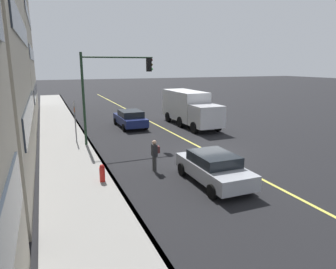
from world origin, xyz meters
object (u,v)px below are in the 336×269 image
Objects in this scene: street_sign_post at (75,119)px; truck_white at (189,108)px; traffic_light_mast at (111,82)px; car_navy at (130,118)px; pedestrian_with_backpack at (155,153)px; fire_hydrant at (102,175)px; car_silver at (214,168)px.

truck_white is at bearing -73.52° from street_sign_post.
car_navy is at bearing -26.85° from traffic_light_mast.
street_sign_post reaches higher than car_navy.
pedestrian_with_backpack is at bearing 170.77° from car_navy.
fire_hydrant is at bearing 105.39° from pedestrian_with_backpack.
pedestrian_with_backpack is 6.84m from traffic_light_mast.
traffic_light_mast is at bearing 153.15° from car_navy.
car_silver is 10.72m from street_sign_post.
car_silver is 0.92× the size of car_navy.
street_sign_post is at bearing 65.92° from traffic_light_mast.
car_silver is 4.94m from fire_hydrant.
fire_hydrant is (1.70, 4.63, -0.26)m from car_silver.
car_navy is at bearing -9.23° from pedestrian_with_backpack.
fire_hydrant is at bearing 163.81° from traffic_light_mast.
pedestrian_with_backpack is 7.69m from street_sign_post.
car_navy reaches higher than car_silver.
truck_white is 1.29× the size of traffic_light_mast.
truck_white is 4.80× the size of pedestrian_with_backpack.
truck_white is 2.66× the size of street_sign_post.
pedestrian_with_backpack reaches higher than fire_hydrant.
pedestrian_with_backpack is at bearing -172.61° from traffic_light_mast.
car_navy is at bearing 76.65° from truck_white.
traffic_light_mast reaches higher than car_silver.
traffic_light_mast is 3.46m from street_sign_post.
car_navy reaches higher than fire_hydrant.
traffic_light_mast is at bearing 17.50° from car_silver.
pedestrian_with_backpack is 2.88m from fire_hydrant.
car_silver is at bearing -152.48° from street_sign_post.
car_silver is 9.49m from traffic_light_mast.
fire_hydrant is (-7.77, -0.30, -1.23)m from street_sign_post.
car_navy is 6.63m from traffic_light_mast.
street_sign_post reaches higher than pedestrian_with_backpack.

